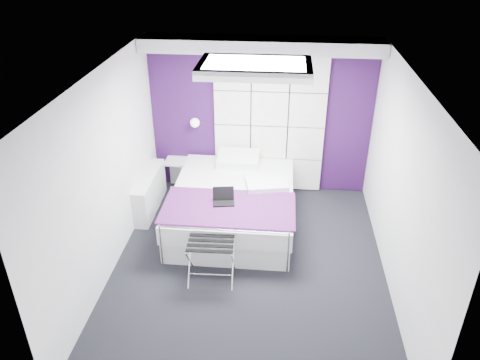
% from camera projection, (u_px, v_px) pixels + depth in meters
% --- Properties ---
extents(floor, '(4.40, 4.40, 0.00)m').
position_uv_depth(floor, '(249.00, 266.00, 6.31)').
color(floor, black).
rests_on(floor, ground).
extents(ceiling, '(4.40, 4.40, 0.00)m').
position_uv_depth(ceiling, '(251.00, 77.00, 5.05)').
color(ceiling, white).
rests_on(ceiling, wall_back).
extents(wall_back, '(3.60, 0.00, 3.60)m').
position_uv_depth(wall_back, '(260.00, 116.00, 7.59)').
color(wall_back, silver).
rests_on(wall_back, floor).
extents(wall_left, '(0.00, 4.40, 4.40)m').
position_uv_depth(wall_left, '(106.00, 175.00, 5.83)').
color(wall_left, silver).
rests_on(wall_left, floor).
extents(wall_right, '(0.00, 4.40, 4.40)m').
position_uv_depth(wall_right, '(402.00, 189.00, 5.52)').
color(wall_right, silver).
rests_on(wall_right, floor).
extents(accent_wall, '(3.58, 0.02, 2.58)m').
position_uv_depth(accent_wall, '(260.00, 117.00, 7.58)').
color(accent_wall, '#300E40').
rests_on(accent_wall, wall_back).
extents(soffit, '(3.58, 0.50, 0.20)m').
position_uv_depth(soffit, '(261.00, 45.00, 6.79)').
color(soffit, silver).
rests_on(soffit, wall_back).
extents(headboard, '(1.80, 0.08, 2.30)m').
position_uv_depth(headboard, '(269.00, 126.00, 7.59)').
color(headboard, silver).
rests_on(headboard, wall_back).
extents(skylight, '(1.36, 0.86, 0.12)m').
position_uv_depth(skylight, '(255.00, 67.00, 5.59)').
color(skylight, white).
rests_on(skylight, ceiling).
extents(wall_lamp, '(0.15, 0.15, 0.15)m').
position_uv_depth(wall_lamp, '(195.00, 122.00, 7.60)').
color(wall_lamp, white).
rests_on(wall_lamp, wall_back).
extents(radiator, '(0.22, 1.20, 0.60)m').
position_uv_depth(radiator, '(150.00, 192.00, 7.43)').
color(radiator, silver).
rests_on(radiator, floor).
extents(bed, '(1.83, 2.22, 0.77)m').
position_uv_depth(bed, '(233.00, 204.00, 7.08)').
color(bed, silver).
rests_on(bed, floor).
extents(nightstand, '(0.42, 0.32, 0.05)m').
position_uv_depth(nightstand, '(178.00, 161.00, 7.93)').
color(nightstand, silver).
rests_on(nightstand, wall_back).
extents(luggage_rack, '(0.58, 0.43, 0.57)m').
position_uv_depth(luggage_rack, '(211.00, 261.00, 5.95)').
color(luggage_rack, silver).
rests_on(luggage_rack, floor).
extents(laptop, '(0.30, 0.21, 0.21)m').
position_uv_depth(laptop, '(224.00, 199.00, 6.54)').
color(laptop, black).
rests_on(laptop, bed).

